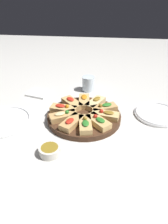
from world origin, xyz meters
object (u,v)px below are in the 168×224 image
(serving_board, at_px, (84,117))
(water_glass, at_px, (88,84))
(plate_left, at_px, (157,114))
(napkin_stack, at_px, (39,93))
(plate_right, at_px, (3,121))
(dipping_bowl, at_px, (50,150))

(serving_board, height_order, water_glass, water_glass)
(plate_left, distance_m, napkin_stack, 0.61)
(plate_left, height_order, water_glass, water_glass)
(water_glass, bearing_deg, plate_left, 147.09)
(plate_right, bearing_deg, plate_left, -168.98)
(plate_right, distance_m, dipping_bowl, 0.30)
(napkin_stack, xyz_separation_m, dipping_bowl, (-0.17, 0.44, 0.01))
(plate_right, distance_m, water_glass, 0.48)
(napkin_stack, bearing_deg, water_glass, -164.07)
(plate_left, xyz_separation_m, water_glass, (0.33, -0.22, 0.03))
(dipping_bowl, bearing_deg, serving_board, -112.12)
(napkin_stack, bearing_deg, plate_right, 74.68)
(plate_left, bearing_deg, serving_board, 11.38)
(napkin_stack, bearing_deg, dipping_bowl, 111.19)
(serving_board, height_order, dipping_bowl, dipping_bowl)
(plate_left, height_order, napkin_stack, plate_left)
(napkin_stack, bearing_deg, plate_left, 166.49)
(serving_board, xyz_separation_m, plate_left, (-0.33, -0.07, -0.00))
(plate_left, bearing_deg, plate_right, 11.02)
(plate_left, bearing_deg, napkin_stack, -13.51)
(napkin_stack, height_order, dipping_bowl, dipping_bowl)
(water_glass, distance_m, napkin_stack, 0.27)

